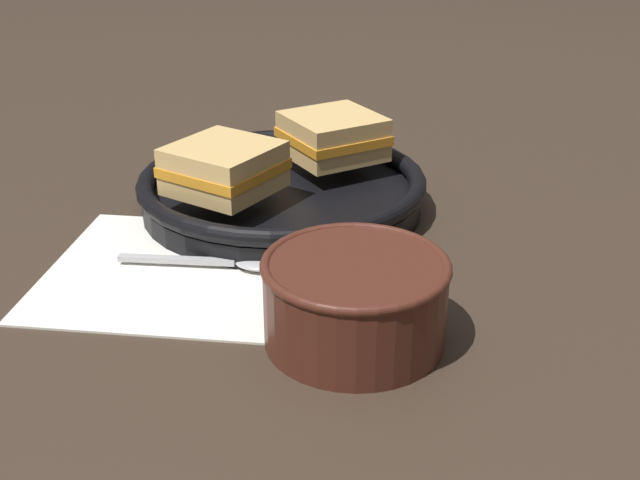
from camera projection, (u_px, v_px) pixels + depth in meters
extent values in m
plane|color=#382B21|center=(259.00, 280.00, 0.71)|extent=(4.00, 4.00, 0.00)
cube|color=white|center=(192.00, 271.00, 0.72)|extent=(0.28, 0.24, 0.00)
cylinder|color=#4C2319|center=(355.00, 302.00, 0.61)|extent=(0.14, 0.14, 0.07)
cylinder|color=orange|center=(355.00, 278.00, 0.60)|extent=(0.12, 0.12, 0.01)
torus|color=#4C2319|center=(356.00, 265.00, 0.59)|extent=(0.14, 0.14, 0.01)
cube|color=#B7B7BC|center=(177.00, 260.00, 0.73)|extent=(0.11, 0.02, 0.01)
ellipsoid|color=#B7B7BC|center=(263.00, 264.00, 0.72)|extent=(0.05, 0.03, 0.01)
cylinder|color=black|center=(282.00, 199.00, 0.85)|extent=(0.29, 0.29, 0.02)
torus|color=black|center=(282.00, 180.00, 0.84)|extent=(0.30, 0.30, 0.02)
cube|color=#DBB26B|center=(333.00, 148.00, 0.87)|extent=(0.13, 0.13, 0.02)
cube|color=orange|center=(333.00, 136.00, 0.87)|extent=(0.13, 0.13, 0.01)
cube|color=#DBB26B|center=(333.00, 124.00, 0.86)|extent=(0.13, 0.13, 0.02)
cube|color=#DBB26B|center=(225.00, 181.00, 0.78)|extent=(0.12, 0.12, 0.02)
cube|color=orange|center=(224.00, 168.00, 0.78)|extent=(0.12, 0.12, 0.01)
cube|color=#DBB26B|center=(223.00, 154.00, 0.77)|extent=(0.12, 0.12, 0.02)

